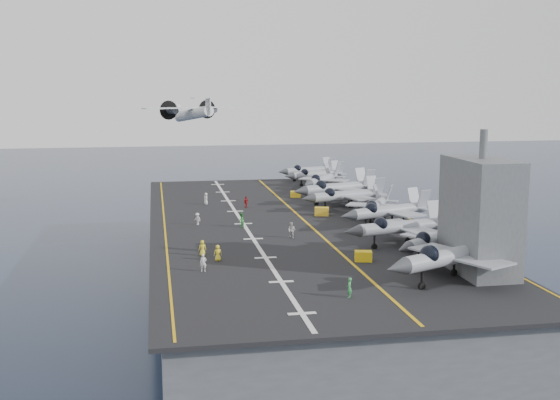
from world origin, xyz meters
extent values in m
plane|color=#142135|center=(0.00, 0.00, 0.00)|extent=(500.00, 500.00, 0.00)
cube|color=#56595E|center=(0.00, 0.00, 5.00)|extent=(36.00, 90.00, 10.00)
cube|color=black|center=(0.00, 0.00, 10.20)|extent=(38.00, 92.00, 0.40)
cube|color=gold|center=(3.00, 0.00, 10.42)|extent=(0.35, 90.00, 0.02)
cube|color=silver|center=(-6.00, 0.00, 10.42)|extent=(0.50, 90.00, 0.02)
cube|color=gold|center=(-17.00, 0.00, 10.42)|extent=(0.25, 90.00, 0.02)
cube|color=gold|center=(18.50, 0.00, 10.42)|extent=(0.25, 90.00, 0.02)
imported|color=yellow|center=(-11.46, -20.42, 11.31)|extent=(1.17, 0.85, 1.82)
imported|color=silver|center=(-13.37, -24.65, 11.35)|extent=(1.17, 0.81, 1.89)
imported|color=green|center=(-6.58, -2.19, 11.41)|extent=(1.32, 1.45, 2.01)
imported|color=silver|center=(-12.43, 0.43, 11.25)|extent=(1.20, 1.22, 1.71)
imported|color=#A80D10|center=(-3.88, 13.23, 11.29)|extent=(1.24, 1.27, 1.78)
imported|color=silver|center=(-9.98, 17.36, 11.36)|extent=(1.02, 1.30, 1.92)
imported|color=green|center=(-0.73, -36.25, 11.35)|extent=(1.23, 1.37, 1.90)
imported|color=silver|center=(-1.06, -10.33, 11.43)|extent=(1.48, 1.42, 2.07)
imported|color=yellow|center=(-12.99, -17.74, 11.31)|extent=(1.17, 0.85, 1.82)
camera|label=1|loc=(-18.13, -96.68, 29.92)|focal=45.00mm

